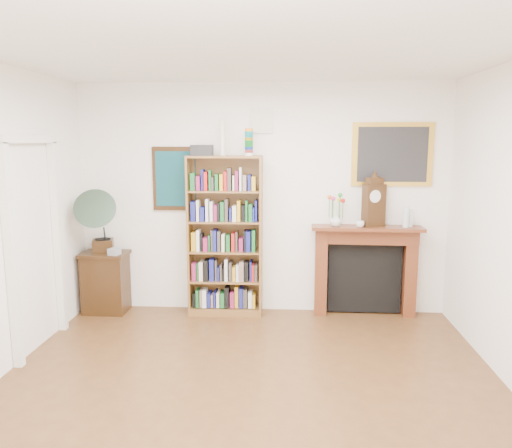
{
  "coord_description": "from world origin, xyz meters",
  "views": [
    {
      "loc": [
        0.33,
        -3.56,
        2.12
      ],
      "look_at": [
        -0.01,
        1.6,
        1.25
      ],
      "focal_mm": 35.0,
      "sensor_mm": 36.0,
      "label": 1
    }
  ],
  "objects": [
    {
      "name": "bottle_left",
      "position": [
        1.71,
        2.32,
        1.23
      ],
      "size": [
        0.07,
        0.07,
        0.24
      ],
      "primitive_type": "cylinder",
      "color": "silver",
      "rests_on": "fireplace"
    },
    {
      "name": "room",
      "position": [
        0.0,
        0.0,
        1.4
      ],
      "size": [
        4.51,
        5.01,
        2.81
      ],
      "color": "#4F3018",
      "rests_on": "ground"
    },
    {
      "name": "bottle_right",
      "position": [
        1.77,
        2.36,
        1.21
      ],
      "size": [
        0.06,
        0.06,
        0.2
      ],
      "primitive_type": "cylinder",
      "color": "silver",
      "rests_on": "fireplace"
    },
    {
      "name": "door_casing",
      "position": [
        -2.21,
        1.2,
        1.26
      ],
      "size": [
        0.08,
        1.02,
        2.17
      ],
      "color": "white",
      "rests_on": "left_wall"
    },
    {
      "name": "cd_stack",
      "position": [
        -1.75,
        2.15,
        0.8
      ],
      "size": [
        0.15,
        0.15,
        0.08
      ],
      "primitive_type": "cube",
      "rotation": [
        0.0,
        0.0,
        -0.3
      ],
      "color": "#B2B2BF",
      "rests_on": "side_cabinet"
    },
    {
      "name": "mantel_clock",
      "position": [
        1.34,
        2.37,
        1.39
      ],
      "size": [
        0.28,
        0.23,
        0.58
      ],
      "rotation": [
        0.0,
        0.0,
        0.42
      ],
      "color": "black",
      "rests_on": "fireplace"
    },
    {
      "name": "fireplace",
      "position": [
        1.27,
        2.4,
        0.65
      ],
      "size": [
        1.32,
        0.35,
        1.11
      ],
      "rotation": [
        0.0,
        0.0,
        -0.03
      ],
      "color": "#521F13",
      "rests_on": "floor"
    },
    {
      "name": "flower_vase",
      "position": [
        0.89,
        2.33,
        1.18
      ],
      "size": [
        0.2,
        0.2,
        0.15
      ],
      "primitive_type": "imported",
      "rotation": [
        0.0,
        0.0,
        -0.42
      ],
      "color": "silver",
      "rests_on": "fireplace"
    },
    {
      "name": "gramophone",
      "position": [
        -1.96,
        2.21,
        1.21
      ],
      "size": [
        0.63,
        0.71,
        0.79
      ],
      "rotation": [
        0.0,
        0.0,
        0.28
      ],
      "color": "black",
      "rests_on": "side_cabinet"
    },
    {
      "name": "gilt_painting",
      "position": [
        1.55,
        2.48,
        1.95
      ],
      "size": [
        0.95,
        0.04,
        0.75
      ],
      "color": "gold",
      "rests_on": "back_wall"
    },
    {
      "name": "teacup",
      "position": [
        1.17,
        2.28,
        1.14
      ],
      "size": [
        0.11,
        0.11,
        0.08
      ],
      "primitive_type": "imported",
      "rotation": [
        0.0,
        0.0,
        0.18
      ],
      "color": "silver",
      "rests_on": "fireplace"
    },
    {
      "name": "small_picture",
      "position": [
        0.0,
        2.48,
        2.35
      ],
      "size": [
        0.26,
        0.04,
        0.3
      ],
      "color": "white",
      "rests_on": "back_wall"
    },
    {
      "name": "teal_poster",
      "position": [
        -1.05,
        2.48,
        1.65
      ],
      "size": [
        0.58,
        0.04,
        0.78
      ],
      "color": "black",
      "rests_on": "back_wall"
    },
    {
      "name": "bookshelf",
      "position": [
        -0.43,
        2.32,
        1.08
      ],
      "size": [
        0.89,
        0.32,
        2.23
      ],
      "rotation": [
        0.0,
        0.0,
        0.01
      ],
      "color": "brown",
      "rests_on": "floor"
    },
    {
      "name": "side_cabinet",
      "position": [
        -1.92,
        2.28,
        0.38
      ],
      "size": [
        0.56,
        0.41,
        0.76
      ],
      "primitive_type": "cube",
      "rotation": [
        0.0,
        0.0,
        -0.01
      ],
      "color": "black",
      "rests_on": "floor"
    }
  ]
}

